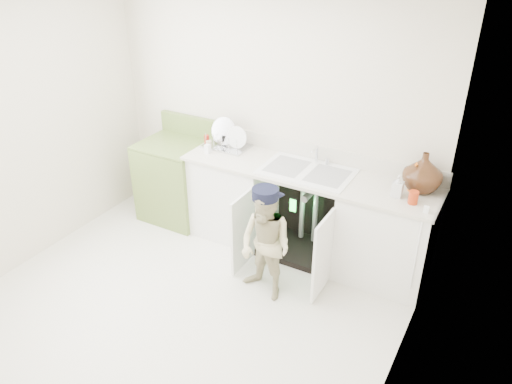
{
  "coord_description": "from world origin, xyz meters",
  "views": [
    {
      "loc": [
        2.17,
        -2.65,
        2.93
      ],
      "look_at": [
        0.29,
        0.7,
        0.85
      ],
      "focal_mm": 35.0,
      "sensor_mm": 36.0,
      "label": 1
    }
  ],
  "objects": [
    {
      "name": "ground",
      "position": [
        0.0,
        0.0,
        0.0
      ],
      "size": [
        3.5,
        3.5,
        0.0
      ],
      "primitive_type": "plane",
      "color": "beige",
      "rests_on": "ground"
    },
    {
      "name": "repair_worker",
      "position": [
        0.52,
        0.45,
        0.52
      ],
      "size": [
        0.58,
        0.67,
        1.04
      ],
      "rotation": [
        0.0,
        0.0,
        -0.26
      ],
      "color": "#C6BB8E",
      "rests_on": "ground"
    },
    {
      "name": "avocado_stove",
      "position": [
        -0.98,
        1.18,
        0.45
      ],
      "size": [
        0.7,
        0.65,
        1.09
      ],
      "color": "olive",
      "rests_on": "ground"
    },
    {
      "name": "counter_run",
      "position": [
        0.59,
        1.21,
        0.48
      ],
      "size": [
        2.44,
        1.02,
        1.25
      ],
      "color": "white",
      "rests_on": "ground"
    },
    {
      "name": "room_shell",
      "position": [
        0.0,
        0.0,
        1.25
      ],
      "size": [
        6.0,
        5.5,
        1.26
      ],
      "color": "beige",
      "rests_on": "ground"
    }
  ]
}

